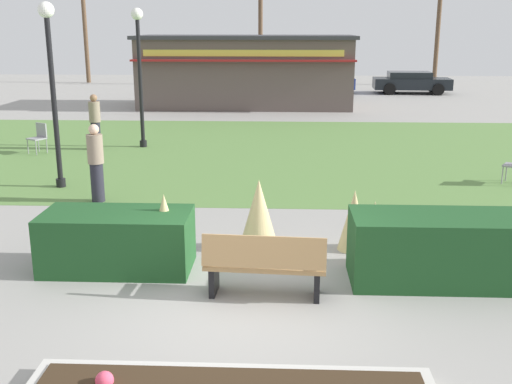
# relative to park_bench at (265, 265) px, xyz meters

# --- Properties ---
(ground_plane) EXTENTS (80.00, 80.00, 0.00)m
(ground_plane) POSITION_rel_park_bench_xyz_m (-0.37, -0.22, -0.48)
(ground_plane) COLOR #999691
(lawn_patch) EXTENTS (36.00, 12.00, 0.01)m
(lawn_patch) POSITION_rel_park_bench_xyz_m (-0.37, 10.30, -0.48)
(lawn_patch) COLOR #5B8442
(lawn_patch) RESTS_ON ground_plane
(park_bench) EXTENTS (1.73, 0.63, 0.95)m
(park_bench) POSITION_rel_park_bench_xyz_m (0.00, 0.00, 0.00)
(park_bench) COLOR tan
(park_bench) RESTS_ON ground_plane
(hedge_left) EXTENTS (2.29, 1.10, 0.92)m
(hedge_left) POSITION_rel_park_bench_xyz_m (-2.32, 0.95, -0.02)
(hedge_left) COLOR #1E4C23
(hedge_left) RESTS_ON ground_plane
(hedge_right) EXTENTS (2.66, 1.10, 1.02)m
(hedge_right) POSITION_rel_park_bench_xyz_m (2.59, 0.66, 0.03)
(hedge_right) COLOR #1E4C23
(hedge_right) RESTS_ON ground_plane
(ornamental_grass_behind_left) EXTENTS (0.67, 0.67, 1.18)m
(ornamental_grass_behind_left) POSITION_rel_park_bench_xyz_m (-1.60, 1.11, 0.11)
(ornamental_grass_behind_left) COLOR #D1BC7F
(ornamental_grass_behind_left) RESTS_ON ground_plane
(ornamental_grass_behind_right) EXTENTS (0.54, 0.54, 1.05)m
(ornamental_grass_behind_right) POSITION_rel_park_bench_xyz_m (1.68, 1.29, 0.05)
(ornamental_grass_behind_right) COLOR #D1BC7F
(ornamental_grass_behind_right) RESTS_ON ground_plane
(ornamental_grass_behind_center) EXTENTS (0.69, 0.69, 1.22)m
(ornamental_grass_behind_center) POSITION_rel_park_bench_xyz_m (-0.16, 1.92, 0.13)
(ornamental_grass_behind_center) COLOR #D1BC7F
(ornamental_grass_behind_center) RESTS_ON ground_plane
(ornamental_grass_behind_far) EXTENTS (0.53, 0.53, 1.04)m
(ornamental_grass_behind_far) POSITION_rel_park_bench_xyz_m (1.45, 1.97, 0.04)
(ornamental_grass_behind_far) COLOR #D1BC7F
(ornamental_grass_behind_far) RESTS_ON ground_plane
(lamppost_mid) EXTENTS (0.36, 0.36, 4.20)m
(lamppost_mid) POSITION_rel_park_bench_xyz_m (-5.00, 5.88, 2.16)
(lamppost_mid) COLOR black
(lamppost_mid) RESTS_ON ground_plane
(lamppost_far) EXTENTS (0.36, 0.36, 4.20)m
(lamppost_far) POSITION_rel_park_bench_xyz_m (-4.15, 10.88, 2.16)
(lamppost_far) COLOR black
(lamppost_far) RESTS_ON ground_plane
(trash_bin) EXTENTS (0.52, 0.52, 0.94)m
(trash_bin) POSITION_rel_park_bench_xyz_m (3.22, 0.97, -0.01)
(trash_bin) COLOR #2D4233
(trash_bin) RESTS_ON ground_plane
(food_kiosk) EXTENTS (9.96, 4.32, 3.26)m
(food_kiosk) POSITION_rel_park_bench_xyz_m (-1.52, 21.00, 1.16)
(food_kiosk) COLOR #594C47
(food_kiosk) RESTS_ON ground_plane
(cafe_chair_east) EXTENTS (0.60, 0.60, 0.89)m
(cafe_chair_east) POSITION_rel_park_bench_xyz_m (-7.02, 9.79, 0.05)
(cafe_chair_east) COLOR gray
(cafe_chair_east) RESTS_ON ground_plane
(person_strolling) EXTENTS (0.34, 0.34, 1.69)m
(person_strolling) POSITION_rel_park_bench_xyz_m (-5.49, 10.42, 0.38)
(person_strolling) COLOR #23232D
(person_strolling) RESTS_ON ground_plane
(person_standing) EXTENTS (0.34, 0.34, 1.69)m
(person_standing) POSITION_rel_park_bench_xyz_m (-3.75, 4.69, 0.38)
(person_standing) COLOR #23232D
(person_standing) RESTS_ON ground_plane
(parked_car_west_slot) EXTENTS (4.23, 2.12, 1.20)m
(parked_car_west_slot) POSITION_rel_park_bench_xyz_m (-3.09, 27.13, 0.16)
(parked_car_west_slot) COLOR maroon
(parked_car_west_slot) RESTS_ON ground_plane
(parked_car_center_slot) EXTENTS (4.28, 2.21, 1.20)m
(parked_car_center_slot) POSITION_rel_park_bench_xyz_m (2.04, 27.12, 0.16)
(parked_car_center_slot) COLOR navy
(parked_car_center_slot) RESTS_ON ground_plane
(parked_car_east_slot) EXTENTS (4.28, 2.21, 1.20)m
(parked_car_east_slot) POSITION_rel_park_bench_xyz_m (7.40, 27.13, 0.16)
(parked_car_east_slot) COLOR black
(parked_car_east_slot) RESTS_ON ground_plane
(tree_left_bg) EXTENTS (0.91, 0.96, 6.68)m
(tree_left_bg) POSITION_rel_park_bench_xyz_m (-1.23, 31.93, 2.49)
(tree_left_bg) COLOR brown
(tree_left_bg) RESTS_ON ground_plane
(tree_right_bg) EXTENTS (0.91, 0.96, 7.40)m
(tree_right_bg) POSITION_rel_park_bench_xyz_m (9.95, 32.45, 2.85)
(tree_right_bg) COLOR brown
(tree_right_bg) RESTS_ON ground_plane
(tree_center_bg) EXTENTS (0.91, 0.96, 7.40)m
(tree_center_bg) POSITION_rel_park_bench_xyz_m (-12.79, 33.07, 2.85)
(tree_center_bg) COLOR brown
(tree_center_bg) RESTS_ON ground_plane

